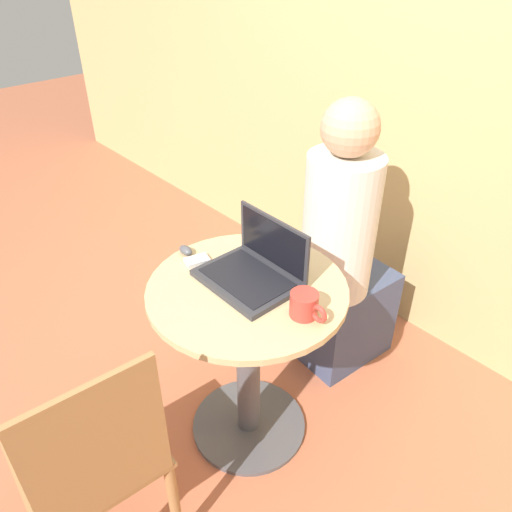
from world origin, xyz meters
TOP-DOWN VIEW (x-y plane):
  - ground_plane at (0.00, 0.00)m, footprint 12.00×12.00m
  - back_wall at (0.00, 1.10)m, footprint 7.00×0.05m
  - round_table at (0.00, 0.00)m, footprint 0.70×0.70m
  - laptop at (-0.02, 0.05)m, footprint 0.34×0.26m
  - cell_phone at (-0.24, -0.04)m, footprint 0.08×0.10m
  - computer_mouse at (-0.31, -0.04)m, footprint 0.07×0.04m
  - coffee_cup at (0.23, 0.04)m, footprint 0.14×0.09m
  - chair_empty at (0.07, -0.66)m, footprint 0.43×0.43m
  - person_seated at (-0.04, 0.58)m, footprint 0.32×0.48m

SIDE VIEW (x-z plane):
  - ground_plane at x=0.00m, z-range 0.00..0.00m
  - chair_empty at x=0.07m, z-range 0.01..0.93m
  - round_table at x=0.00m, z-range 0.12..0.87m
  - person_seated at x=-0.04m, z-range -0.09..1.19m
  - cell_phone at x=-0.24m, z-range 0.75..0.76m
  - computer_mouse at x=-0.31m, z-range 0.75..0.78m
  - laptop at x=-0.02m, z-range 0.68..0.89m
  - coffee_cup at x=0.23m, z-range 0.75..0.83m
  - back_wall at x=0.00m, z-range 0.00..2.60m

